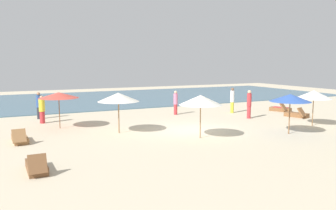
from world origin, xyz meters
name	(u,v)px	position (x,y,z in m)	size (l,w,h in m)	color
ground_plane	(193,130)	(0.00, 0.00, 0.00)	(60.00, 60.00, 0.00)	beige
ocean_water	(106,99)	(0.00, 17.00, 0.03)	(48.00, 16.00, 0.06)	#476B7F
umbrella_0	(118,97)	(-3.76, 1.06, 1.86)	(2.12, 2.12, 2.09)	olive
umbrella_1	(290,98)	(3.95, -2.92, 1.85)	(2.04, 2.04, 2.04)	brown
umbrella_2	(201,100)	(-0.60, -1.77, 1.85)	(2.07, 2.07, 2.09)	olive
umbrella_3	(314,95)	(6.85, -1.82, 1.80)	(2.02, 2.02, 2.03)	olive
umbrella_4	(59,95)	(-6.33, 3.64, 1.84)	(2.14, 2.14, 2.00)	brown
lounger_0	(281,109)	(9.32, 3.25, 0.18)	(1.29, 1.75, 0.71)	brown
lounger_1	(20,139)	(-8.46, 1.04, 0.17)	(0.71, 1.70, 0.72)	olive
lounger_2	(297,115)	(8.39, 0.79, 0.17)	(1.14, 1.77, 0.72)	brown
lounger_3	(37,167)	(-8.15, -3.74, 0.17)	(0.64, 1.65, 0.74)	brown
person_0	(39,105)	(-7.04, 7.47, 0.87)	(0.42, 0.42, 1.72)	#26262D
person_1	(249,104)	(5.19, 1.78, 0.95)	(0.29, 0.29, 1.84)	#BF3338
person_2	(232,100)	(5.65, 4.21, 0.94)	(0.40, 0.40, 1.81)	yellow
person_3	(42,109)	(-7.03, 5.72, 0.83)	(0.49, 0.49, 1.66)	#BF3338
person_4	(176,102)	(1.64, 5.26, 0.85)	(0.38, 0.38, 1.66)	#BF3338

